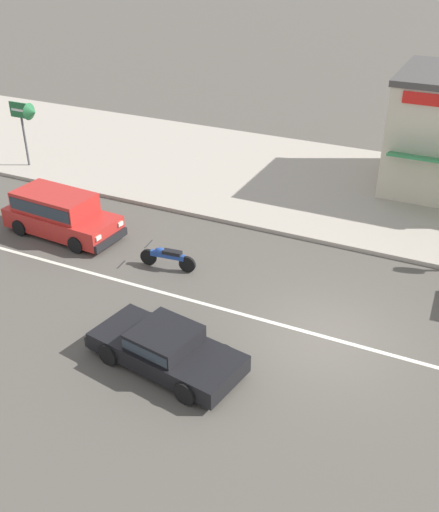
{
  "coord_description": "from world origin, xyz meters",
  "views": [
    {
      "loc": [
        3.06,
        -13.16,
        10.1
      ],
      "look_at": [
        -3.99,
        1.54,
        0.8
      ],
      "focal_mm": 42.0,
      "sensor_mm": 36.0,
      "label": 1
    }
  ],
  "objects": [
    {
      "name": "lane_centre_stripe",
      "position": [
        0.0,
        0.0,
        0.0
      ],
      "size": [
        50.4,
        0.14,
        0.01
      ],
      "primitive_type": "cube",
      "color": "silver",
      "rests_on": "ground"
    },
    {
      "name": "arrow_signboard",
      "position": [
        -15.47,
        6.37,
        2.58
      ],
      "size": [
        1.42,
        0.74,
        2.92
      ],
      "color": "#4C4C51",
      "rests_on": "kerb_strip"
    },
    {
      "name": "ground_plane",
      "position": [
        0.0,
        0.0,
        0.0
      ],
      "size": [
        160.0,
        160.0,
        0.0
      ],
      "primitive_type": "plane",
      "color": "#544F47"
    },
    {
      "name": "kerb_strip",
      "position": [
        0.0,
        10.14,
        0.07
      ],
      "size": [
        68.0,
        10.0,
        0.15
      ],
      "primitive_type": "cube",
      "color": "#ADA393",
      "rests_on": "ground"
    },
    {
      "name": "motorcycle_1",
      "position": [
        -5.8,
        1.35,
        0.42
      ],
      "size": [
        1.95,
        0.56,
        0.8
      ],
      "color": "black",
      "rests_on": "ground"
    },
    {
      "name": "sedan_black_4",
      "position": [
        -3.4,
        -2.88,
        0.53
      ],
      "size": [
        4.35,
        2.34,
        1.06
      ],
      "color": "black",
      "rests_on": "ground"
    },
    {
      "name": "minivan_red_0",
      "position": [
        -10.51,
        1.84,
        0.84
      ],
      "size": [
        4.46,
        2.07,
        1.56
      ],
      "color": "red",
      "rests_on": "ground"
    }
  ]
}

